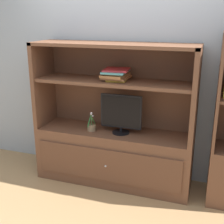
{
  "coord_description": "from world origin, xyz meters",
  "views": [
    {
      "loc": [
        1.06,
        -2.73,
        1.94
      ],
      "look_at": [
        0.0,
        0.35,
        0.9
      ],
      "focal_mm": 48.2,
      "sensor_mm": 36.0,
      "label": 1
    }
  ],
  "objects_px": {
    "tv_monitor": "(121,113)",
    "media_console": "(114,141)",
    "magazine_stack": "(116,74)",
    "potted_plant": "(92,127)"
  },
  "relations": [
    {
      "from": "tv_monitor",
      "to": "media_console",
      "type": "bearing_deg",
      "value": 160.18
    },
    {
      "from": "magazine_stack",
      "to": "potted_plant",
      "type": "bearing_deg",
      "value": -166.21
    },
    {
      "from": "media_console",
      "to": "magazine_stack",
      "type": "distance_m",
      "value": 0.81
    },
    {
      "from": "potted_plant",
      "to": "magazine_stack",
      "type": "bearing_deg",
      "value": 13.79
    },
    {
      "from": "media_console",
      "to": "potted_plant",
      "type": "distance_m",
      "value": 0.32
    },
    {
      "from": "potted_plant",
      "to": "magazine_stack",
      "type": "distance_m",
      "value": 0.69
    },
    {
      "from": "potted_plant",
      "to": "tv_monitor",
      "type": "bearing_deg",
      "value": 6.4
    },
    {
      "from": "media_console",
      "to": "tv_monitor",
      "type": "distance_m",
      "value": 0.39
    },
    {
      "from": "media_console",
      "to": "magazine_stack",
      "type": "height_order",
      "value": "media_console"
    },
    {
      "from": "tv_monitor",
      "to": "potted_plant",
      "type": "relative_size",
      "value": 2.07
    }
  ]
}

